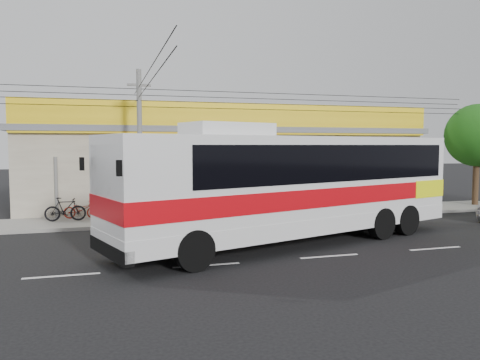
% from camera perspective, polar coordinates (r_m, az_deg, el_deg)
% --- Properties ---
extents(ground, '(120.00, 120.00, 0.00)m').
position_cam_1_polar(ground, '(17.55, 7.08, -7.38)').
color(ground, black).
rests_on(ground, ground).
extents(sidewalk, '(30.00, 3.20, 0.15)m').
position_cam_1_polar(sidewalk, '(23.08, 1.16, -4.35)').
color(sidewalk, gray).
rests_on(sidewalk, ground).
extents(lane_markings, '(50.00, 0.12, 0.01)m').
position_cam_1_polar(lane_markings, '(15.35, 10.83, -9.13)').
color(lane_markings, silver).
rests_on(lane_markings, ground).
extents(storefront_building, '(22.60, 9.20, 5.70)m').
position_cam_1_polar(storefront_building, '(28.18, -2.23, 1.75)').
color(storefront_building, gray).
rests_on(storefront_building, ground).
extents(coach_bus, '(13.99, 7.02, 4.25)m').
position_cam_1_polar(coach_bus, '(16.98, 7.23, -0.03)').
color(coach_bus, silver).
rests_on(coach_bus, ground).
extents(motorbike_red, '(1.70, 0.93, 0.85)m').
position_cam_1_polar(motorbike_red, '(22.84, -18.80, -3.41)').
color(motorbike_red, maroon).
rests_on(motorbike_red, sidewalk).
extents(motorbike_dark, '(1.79, 0.55, 1.07)m').
position_cam_1_polar(motorbike_dark, '(22.30, -20.53, -3.35)').
color(motorbike_dark, black).
rests_on(motorbike_dark, sidewalk).
extents(utility_pole, '(34.00, 14.00, 6.86)m').
position_cam_1_polar(utility_pole, '(21.34, -12.20, 9.88)').
color(utility_pole, slate).
rests_on(utility_pole, ground).
extents(tree_far, '(3.54, 3.54, 5.87)m').
position_cam_1_polar(tree_far, '(29.80, 27.18, 4.63)').
color(tree_far, black).
rests_on(tree_far, ground).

